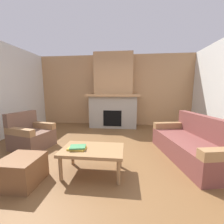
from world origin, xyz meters
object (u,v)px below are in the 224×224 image
Objects in this scene: fireplace at (113,96)px; coffee_table at (93,152)px; ottoman at (22,170)px; couch at (193,145)px; armchair at (31,135)px.

fireplace is 2.70× the size of coffee_table.
ottoman is at bearing -159.51° from coffee_table.
ottoman is (-0.97, -0.36, -0.18)m from coffee_table.
fireplace reaches higher than coffee_table.
couch is 1.93× the size of coffee_table.
couch is 2.02m from coffee_table.
armchair is at bearing 177.20° from couch.
armchair reaches higher than coffee_table.
fireplace is at bearing 51.35° from armchair.
couch and armchair have the same top height.
fireplace reaches higher than ottoman.
armchair is 1.76× the size of ottoman.
couch is 3.62m from armchair.
armchair is (-3.61, 0.18, 0.01)m from couch.
fireplace reaches higher than armchair.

